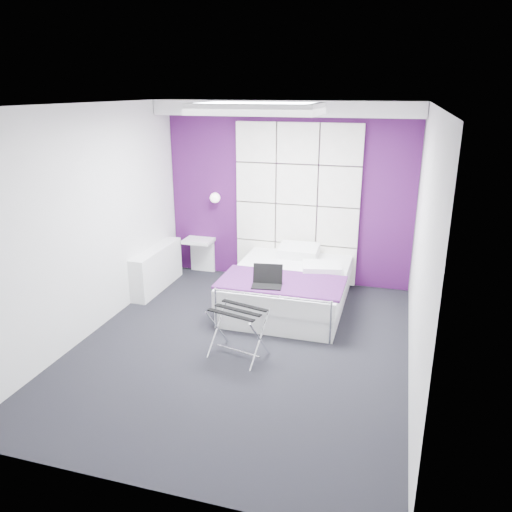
{
  "coord_description": "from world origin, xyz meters",
  "views": [
    {
      "loc": [
        1.54,
        -4.74,
        2.74
      ],
      "look_at": [
        0.06,
        0.35,
        0.96
      ],
      "focal_mm": 35.0,
      "sensor_mm": 36.0,
      "label": 1
    }
  ],
  "objects_px": {
    "luggage_rack": "(238,333)",
    "radiator": "(157,268)",
    "bed": "(289,287)",
    "nightstand": "(199,241)",
    "wall_lamp": "(216,197)",
    "laptop": "(268,281)"
  },
  "relations": [
    {
      "from": "wall_lamp",
      "to": "radiator",
      "type": "height_order",
      "value": "wall_lamp"
    },
    {
      "from": "radiator",
      "to": "luggage_rack",
      "type": "bearing_deg",
      "value": -41.36
    },
    {
      "from": "luggage_rack",
      "to": "radiator",
      "type": "bearing_deg",
      "value": 152.74
    },
    {
      "from": "radiator",
      "to": "wall_lamp",
      "type": "bearing_deg",
      "value": 49.9
    },
    {
      "from": "wall_lamp",
      "to": "luggage_rack",
      "type": "xyz_separation_m",
      "value": [
        1.08,
        -2.27,
        -0.95
      ]
    },
    {
      "from": "laptop",
      "to": "nightstand",
      "type": "bearing_deg",
      "value": 128.26
    },
    {
      "from": "radiator",
      "to": "laptop",
      "type": "xyz_separation_m",
      "value": [
        1.83,
        -0.69,
        0.27
      ]
    },
    {
      "from": "wall_lamp",
      "to": "bed",
      "type": "relative_size",
      "value": 0.08
    },
    {
      "from": "bed",
      "to": "nightstand",
      "type": "relative_size",
      "value": 4.16
    },
    {
      "from": "radiator",
      "to": "laptop",
      "type": "distance_m",
      "value": 1.97
    },
    {
      "from": "wall_lamp",
      "to": "laptop",
      "type": "bearing_deg",
      "value": -50.68
    },
    {
      "from": "nightstand",
      "to": "luggage_rack",
      "type": "bearing_deg",
      "value": -58.55
    },
    {
      "from": "radiator",
      "to": "luggage_rack",
      "type": "xyz_separation_m",
      "value": [
        1.72,
        -1.51,
        -0.03
      ]
    },
    {
      "from": "bed",
      "to": "luggage_rack",
      "type": "bearing_deg",
      "value": -99.18
    },
    {
      "from": "bed",
      "to": "laptop",
      "type": "distance_m",
      "value": 0.69
    },
    {
      "from": "nightstand",
      "to": "laptop",
      "type": "height_order",
      "value": "laptop"
    },
    {
      "from": "wall_lamp",
      "to": "radiator",
      "type": "bearing_deg",
      "value": -130.1
    },
    {
      "from": "wall_lamp",
      "to": "radiator",
      "type": "relative_size",
      "value": 0.12
    },
    {
      "from": "radiator",
      "to": "nightstand",
      "type": "relative_size",
      "value": 2.73
    },
    {
      "from": "wall_lamp",
      "to": "radiator",
      "type": "distance_m",
      "value": 1.35
    },
    {
      "from": "bed",
      "to": "nightstand",
      "type": "height_order",
      "value": "bed"
    },
    {
      "from": "wall_lamp",
      "to": "nightstand",
      "type": "distance_m",
      "value": 0.74
    }
  ]
}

